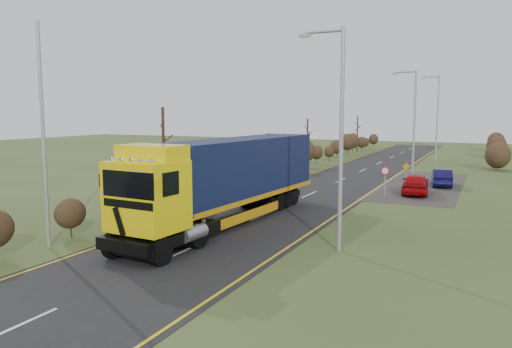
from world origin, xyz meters
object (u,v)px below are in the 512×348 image
at_px(car_red_hatchback, 415,184).
at_px(car_blue_sedan, 442,178).
at_px(speed_sign, 385,176).
at_px(streetlight_near, 339,130).
at_px(lorry, 227,175).

xyz_separation_m(car_red_hatchback, car_blue_sedan, (1.33, 4.89, -0.09)).
relative_size(car_blue_sedan, speed_sign, 1.90).
xyz_separation_m(car_blue_sedan, speed_sign, (-3.04, -7.06, 0.79)).
bearing_deg(streetlight_near, lorry, 159.36).
relative_size(lorry, streetlight_near, 1.78).
bearing_deg(speed_sign, car_blue_sedan, 66.68).
distance_m(streetlight_near, speed_sign, 14.70).
xyz_separation_m(lorry, speed_sign, (5.78, 11.78, -1.09)).
relative_size(car_red_hatchback, car_blue_sedan, 1.10).
height_order(streetlight_near, speed_sign, streetlight_near).
xyz_separation_m(car_red_hatchback, streetlight_near, (-0.96, -16.40, 4.28)).
distance_m(lorry, car_blue_sedan, 20.88).
xyz_separation_m(car_blue_sedan, streetlight_near, (-2.30, -21.29, 4.37)).
bearing_deg(lorry, streetlight_near, -16.48).
bearing_deg(car_blue_sedan, car_red_hatchback, 66.77).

